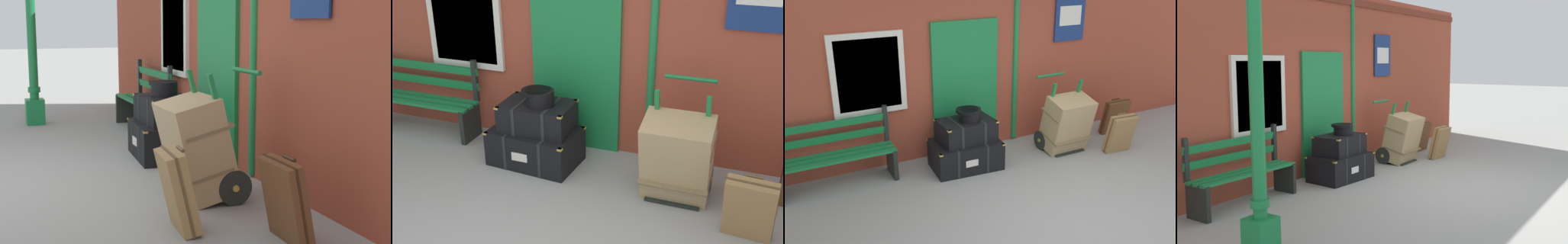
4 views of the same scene
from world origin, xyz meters
The scene contains 11 objects.
ground_plane centered at (0.00, 0.00, 0.00)m, with size 60.00×60.00×0.00m, color gray.
brick_facade centered at (-0.02, 2.60, 1.60)m, with size 10.40×0.35×3.20m.
lamp_post centered at (-3.46, 0.67, 1.18)m, with size 0.28×0.28×3.08m.
platform_bench centered at (-2.37, 2.16, 0.44)m, with size 1.60×0.43×1.01m.
steamer_trunk_base centered at (-0.56, 1.84, 0.21)m, with size 1.06×0.72×0.43m.
steamer_trunk_middle centered at (-0.53, 1.87, 0.58)m, with size 0.82×0.56×0.33m.
round_hatbox centered at (-0.49, 1.85, 0.84)m, with size 0.37×0.33×0.18m.
porters_trolley centered at (1.13, 1.81, 0.27)m, with size 0.71×0.68×1.18m.
large_brown_trunk centered at (1.13, 1.63, 0.48)m, with size 0.70×0.63×0.96m.
suitcase_charcoal centered at (2.37, 1.84, 0.31)m, with size 0.49×0.25×0.65m.
suitcase_brown centered at (1.87, 1.19, 0.32)m, with size 0.47×0.32×0.66m.
Camera 1 is at (5.97, -0.25, 1.61)m, focal length 53.87 mm.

